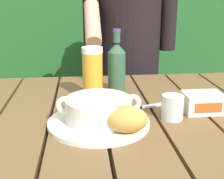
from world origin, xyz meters
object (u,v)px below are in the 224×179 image
(person_eating, at_px, (130,60))
(bread_roll, at_px, (126,119))
(beer_bottle, at_px, (117,67))
(table_knife, at_px, (140,107))
(chair_near_diner, at_px, (124,95))
(soup_bowl, at_px, (99,109))
(water_glass_small, at_px, (172,107))
(beer_glass, at_px, (93,74))
(serving_plate, at_px, (99,122))
(butter_tub, at_px, (203,103))

(person_eating, bearing_deg, bread_roll, -99.64)
(beer_bottle, relative_size, table_knife, 1.69)
(bread_roll, bearing_deg, chair_near_diner, 82.00)
(soup_bowl, relative_size, table_knife, 1.69)
(chair_near_diner, bearing_deg, water_glass_small, -89.66)
(beer_glass, bearing_deg, soup_bowl, -88.15)
(soup_bowl, distance_m, water_glass_small, 0.22)
(serving_plate, distance_m, beer_bottle, 0.30)
(beer_glass, distance_m, water_glass_small, 0.31)
(person_eating, height_order, serving_plate, person_eating)
(chair_near_diner, height_order, bread_roll, chair_near_diner)
(chair_near_diner, xyz_separation_m, beer_glass, (-0.22, -0.74, 0.34))
(chair_near_diner, height_order, beer_glass, chair_near_diner)
(person_eating, relative_size, water_glass_small, 17.23)
(serving_plate, bearing_deg, chair_near_diner, 77.56)
(chair_near_diner, xyz_separation_m, beer_bottle, (-0.13, -0.68, 0.34))
(beer_glass, height_order, water_glass_small, beer_glass)
(chair_near_diner, bearing_deg, soup_bowl, -102.44)
(table_knife, bearing_deg, bread_roll, -111.94)
(serving_plate, xyz_separation_m, beer_glass, (-0.01, 0.22, 0.09))
(person_eating, bearing_deg, table_knife, -95.97)
(chair_near_diner, bearing_deg, butter_tub, -82.55)
(person_eating, height_order, water_glass_small, person_eating)
(butter_tub, relative_size, table_knife, 0.86)
(bread_roll, xyz_separation_m, water_glass_small, (0.15, 0.09, -0.01))
(water_glass_small, bearing_deg, chair_near_diner, 90.34)
(chair_near_diner, xyz_separation_m, table_knife, (-0.07, -0.85, 0.25))
(chair_near_diner, bearing_deg, serving_plate, -102.44)
(beer_glass, bearing_deg, serving_plate, -88.15)
(person_eating, relative_size, beer_bottle, 5.34)
(table_knife, bearing_deg, water_glass_small, -49.59)
(butter_tub, bearing_deg, beer_bottle, 139.16)
(person_eating, xyz_separation_m, water_glass_small, (0.01, -0.75, 0.02))
(butter_tub, height_order, table_knife, butter_tub)
(serving_plate, height_order, soup_bowl, soup_bowl)
(person_eating, relative_size, beer_glass, 6.85)
(beer_glass, xyz_separation_m, water_glass_small, (0.22, -0.20, -0.06))
(chair_near_diner, distance_m, table_knife, 0.89)
(chair_near_diner, distance_m, beer_bottle, 0.77)
(bread_roll, relative_size, table_knife, 0.92)
(soup_bowl, bearing_deg, butter_tub, 11.17)
(person_eating, distance_m, bread_roll, 0.85)
(beer_bottle, bearing_deg, chair_near_diner, 79.30)
(chair_near_diner, height_order, serving_plate, chair_near_diner)
(beer_glass, bearing_deg, bread_roll, -76.07)
(serving_plate, distance_m, table_knife, 0.18)
(beer_bottle, bearing_deg, soup_bowl, -106.62)
(serving_plate, distance_m, soup_bowl, 0.04)
(butter_tub, bearing_deg, chair_near_diner, 97.45)
(serving_plate, xyz_separation_m, butter_tub, (0.33, 0.06, 0.02))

